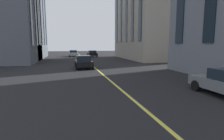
% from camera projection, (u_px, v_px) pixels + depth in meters
% --- Properties ---
extents(lane_centre_line, '(80.00, 0.16, 0.01)m').
position_uv_depth(lane_centre_line, '(99.00, 71.00, 17.83)').
color(lane_centre_line, '#D8C64C').
rests_on(lane_centre_line, ground_plane).
extents(car_black_oncoming, '(3.90, 1.89, 1.40)m').
position_uv_depth(car_black_oncoming, '(84.00, 62.00, 20.06)').
color(car_black_oncoming, black).
rests_on(car_black_oncoming, ground_plane).
extents(car_silver_trailing, '(3.90, 1.89, 1.40)m').
position_uv_depth(car_silver_trailing, '(73.00, 53.00, 40.27)').
color(car_silver_trailing, '#B7BABF').
rests_on(car_silver_trailing, ground_plane).
extents(car_black_mid, '(4.40, 1.95, 1.37)m').
position_uv_depth(car_black_mid, '(92.00, 53.00, 39.48)').
color(car_black_mid, black).
rests_on(car_black_mid, ground_plane).
extents(building_left_far, '(14.59, 12.66, 18.79)m').
position_uv_depth(building_left_far, '(5.00, 7.00, 32.31)').
color(building_left_far, '#565B66').
rests_on(building_left_far, ground_plane).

